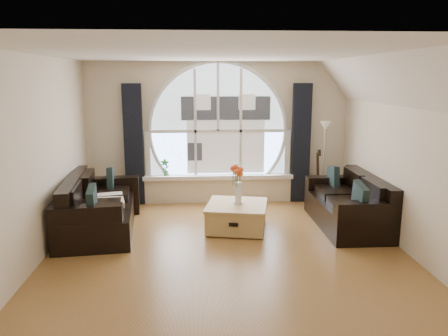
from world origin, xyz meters
The scene contains 21 objects.
ground centered at (0.00, 0.00, 0.00)m, with size 5.00×5.50×0.01m, color brown.
ceiling centered at (0.00, 0.00, 2.70)m, with size 5.00×5.50×0.01m, color silver.
wall_back centered at (0.00, 2.75, 1.35)m, with size 5.00×0.01×2.70m, color beige.
wall_front centered at (0.00, -2.75, 1.35)m, with size 5.00×0.01×2.70m, color beige.
wall_left centered at (-2.50, 0.00, 1.35)m, with size 0.01×5.50×2.70m, color beige.
wall_right centered at (2.50, 0.00, 1.35)m, with size 0.01×5.50×2.70m, color beige.
attic_slope centered at (2.20, 0.00, 2.35)m, with size 0.92×5.50×0.72m, color silver.
arched_window centered at (0.00, 2.72, 1.62)m, with size 2.60×0.06×2.15m, color silver.
window_sill centered at (0.00, 2.65, 0.51)m, with size 2.90×0.22×0.08m, color white.
window_frame centered at (0.00, 2.69, 1.62)m, with size 2.76×0.08×2.15m, color white.
neighbor_house centered at (0.15, 2.71, 1.50)m, with size 1.70×0.02×1.50m, color silver.
curtain_left centered at (-1.60, 2.63, 1.15)m, with size 0.35×0.12×2.30m, color black.
curtain_right centered at (1.60, 2.63, 1.15)m, with size 0.35×0.12×2.30m, color black.
sofa_left centered at (-1.95, 1.12, 0.40)m, with size 0.99×1.98×0.88m, color black.
sofa_right centered at (2.04, 1.12, 0.40)m, with size 0.94×1.89×0.84m, color black.
coffee_chest centered at (0.22, 1.08, 0.23)m, with size 0.94×0.94×0.46m, color tan.
throw_blanket centered at (-1.85, 1.10, 0.50)m, with size 0.55×0.55×0.10m, color silver.
vase_flowers centered at (0.24, 1.12, 0.81)m, with size 0.24×0.24×0.70m, color white.
floor_lamp centered at (1.99, 2.40, 0.80)m, with size 0.24×0.24×1.60m, color #B2B2B2.
guitar centered at (1.91, 2.54, 0.53)m, with size 0.36×0.24×1.06m, color brown.
potted_plant centered at (-1.03, 2.65, 0.71)m, with size 0.17×0.11×0.32m, color #1E6023.
Camera 1 is at (-0.41, -5.60, 2.41)m, focal length 34.98 mm.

